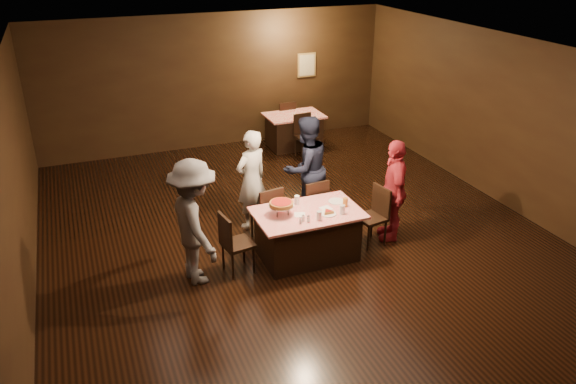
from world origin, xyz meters
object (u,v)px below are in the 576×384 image
(chair_end_right, at_px, (371,217))
(glass_front_left, at_px, (319,216))
(glass_front_right, at_px, (342,210))
(chair_end_left, at_px, (238,243))
(diner_white_jacket, at_px, (251,180))
(glass_amber, at_px, (345,202))
(glass_back, at_px, (297,200))
(back_table, at_px, (294,131))
(chair_far_right, at_px, (311,204))
(diner_grey_knit, at_px, (195,222))
(chair_far_left, at_px, (266,213))
(pizza_stand, at_px, (281,204))
(main_table, at_px, (307,234))
(chair_back_near, at_px, (306,136))
(chair_back_far, at_px, (285,120))
(diner_navy_hoodie, at_px, (306,168))
(plate_empty, at_px, (336,201))
(diner_red_shirt, at_px, (394,190))

(chair_end_right, bearing_deg, glass_front_left, -83.37)
(glass_front_left, bearing_deg, glass_front_right, 7.13)
(chair_end_right, bearing_deg, chair_end_left, -99.32)
(diner_white_jacket, bearing_deg, glass_amber, 105.86)
(glass_front_right, distance_m, glass_back, 0.74)
(back_table, distance_m, diner_white_jacket, 3.99)
(chair_far_right, bearing_deg, diner_grey_knit, 14.95)
(chair_end_right, bearing_deg, back_table, 163.71)
(glass_front_right, bearing_deg, diner_grey_knit, 173.15)
(chair_far_left, relative_size, glass_front_right, 6.79)
(pizza_stand, bearing_deg, glass_back, 35.54)
(main_table, height_order, chair_end_right, chair_end_right)
(glass_front_right, bearing_deg, glass_front_left, -172.87)
(chair_far_right, height_order, pizza_stand, pizza_stand)
(chair_back_near, xyz_separation_m, glass_back, (-1.71, -3.61, 0.37))
(chair_far_right, bearing_deg, chair_end_right, 128.57)
(diner_white_jacket, height_order, glass_amber, diner_white_jacket)
(glass_amber, bearing_deg, chair_back_near, 74.95)
(chair_back_far, bearing_deg, diner_grey_knit, 54.87)
(diner_white_jacket, xyz_separation_m, glass_back, (0.41, -0.97, -0.01))
(diner_navy_hoodie, xyz_separation_m, glass_back, (-0.55, -0.94, -0.08))
(diner_navy_hoodie, relative_size, diner_grey_knit, 1.00)
(chair_end_left, xyz_separation_m, plate_empty, (1.65, 0.15, 0.30))
(chair_end_left, bearing_deg, chair_far_left, -51.29)
(diner_grey_knit, bearing_deg, diner_red_shirt, -95.85)
(main_table, bearing_deg, diner_navy_hoodie, 67.92)
(diner_navy_hoodie, bearing_deg, chair_end_left, 22.12)
(main_table, relative_size, glass_amber, 11.43)
(chair_far_right, height_order, glass_front_left, chair_far_right)
(glass_front_left, bearing_deg, chair_far_right, 71.57)
(glass_front_left, distance_m, glass_front_right, 0.40)
(chair_back_far, bearing_deg, diner_navy_hoodie, 71.50)
(chair_end_right, height_order, diner_navy_hoodie, diner_navy_hoodie)
(chair_back_near, relative_size, glass_amber, 6.79)
(main_table, xyz_separation_m, diner_white_jacket, (-0.46, 1.27, 0.47))
(glass_amber, bearing_deg, diner_red_shirt, 7.07)
(chair_end_left, bearing_deg, diner_red_shirt, -96.87)
(chair_back_near, height_order, diner_grey_knit, diner_grey_knit)
(chair_far_left, relative_size, diner_grey_knit, 0.52)
(chair_far_right, bearing_deg, chair_far_left, -4.45)
(main_table, distance_m, glass_amber, 0.75)
(glass_front_left, bearing_deg, glass_amber, 24.44)
(diner_navy_hoodie, bearing_deg, diner_white_jacket, -17.26)
(diner_navy_hoodie, xyz_separation_m, glass_front_right, (-0.05, -1.49, -0.08))
(glass_front_left, height_order, glass_front_right, same)
(diner_red_shirt, distance_m, glass_front_right, 1.11)
(chair_far_right, relative_size, pizza_stand, 2.50)
(diner_white_jacket, height_order, glass_back, diner_white_jacket)
(chair_end_right, bearing_deg, glass_amber, -93.61)
(diner_white_jacket, distance_m, pizza_stand, 1.22)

